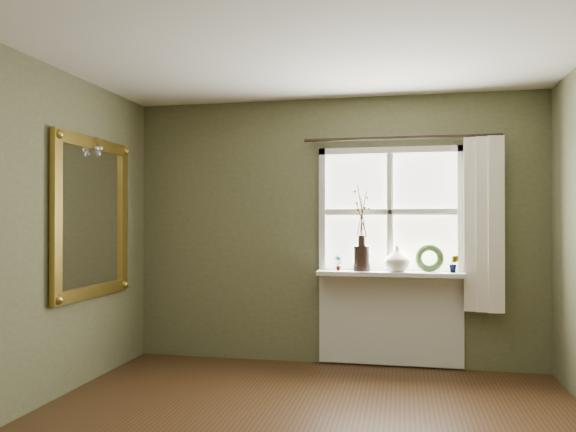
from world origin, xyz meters
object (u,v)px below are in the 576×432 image
Objects in this scene: cream_vase at (397,259)px; wreath at (429,261)px; dark_jug at (362,258)px; gilt_mirror at (93,217)px.

wreath is (0.29, 0.04, -0.02)m from cream_vase.
cream_vase is (0.33, 0.00, 0.00)m from dark_jug.
gilt_mirror reaches higher than wreath.
cream_vase is 0.30m from wreath.
cream_vase is at bearing 19.73° from gilt_mirror.
cream_vase is at bearing 0.00° from dark_jug.
dark_jug is 0.91× the size of wreath.
dark_jug is 0.63m from wreath.
dark_jug reaches higher than wreath.
gilt_mirror is (-2.88, -0.97, 0.41)m from wreath.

